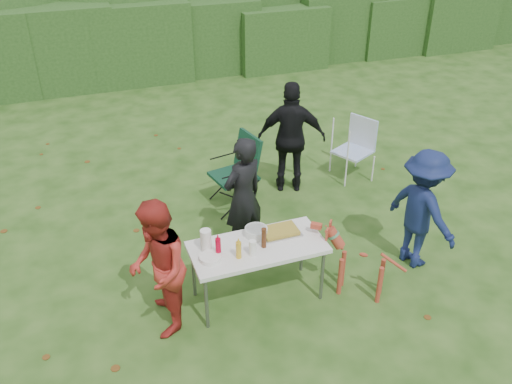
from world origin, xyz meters
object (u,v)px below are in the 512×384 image
object	(u,v)px
person_cook	(243,197)
lawn_chair	(353,149)
person_black_puffy	(291,138)
camping_chair	(233,172)
mustard_bottle	(239,250)
child	(422,210)
ketchup_bottle	(218,247)
beer_bottle	(264,238)
dog	(362,264)
person_red_jacket	(158,269)
paper_towel_roll	(206,240)
folding_table	(258,249)

from	to	relation	value
person_cook	lawn_chair	distance (m)	2.64
person_black_puffy	camping_chair	world-z (taller)	person_black_puffy
person_black_puffy	mustard_bottle	xyz separation A→B (m)	(-1.60, -2.33, -0.03)
person_black_puffy	lawn_chair	size ratio (longest dim) A/B	1.79
child	camping_chair	xyz separation A→B (m)	(-1.73, 2.09, -0.24)
ketchup_bottle	beer_bottle	xyz separation A→B (m)	(0.51, -0.02, 0.01)
child	lawn_chair	size ratio (longest dim) A/B	1.60
child	mustard_bottle	bearing A→B (deg)	79.39
dog	mustard_bottle	distance (m)	1.49
camping_chair	mustard_bottle	xyz separation A→B (m)	(-0.64, -2.19, 0.30)
person_red_jacket	beer_bottle	distance (m)	1.18
child	camping_chair	world-z (taller)	child
child	ketchup_bottle	world-z (taller)	child
lawn_chair	mustard_bottle	bearing A→B (deg)	14.67
lawn_chair	mustard_bottle	world-z (taller)	lawn_chair
dog	ketchup_bottle	world-z (taller)	ketchup_bottle
person_black_puffy	lawn_chair	xyz separation A→B (m)	(1.09, 0.03, -0.38)
camping_chair	beer_bottle	size ratio (longest dim) A/B	4.50
person_red_jacket	dog	size ratio (longest dim) A/B	1.73
paper_towel_roll	lawn_chair	bearing A→B (deg)	35.29
person_red_jacket	paper_towel_roll	xyz separation A→B (m)	(0.57, 0.20, 0.09)
child	dog	world-z (taller)	child
child	camping_chair	distance (m)	2.72
ketchup_bottle	person_red_jacket	bearing A→B (deg)	-174.65
ketchup_bottle	camping_chair	bearing A→B (deg)	68.17
lawn_chair	beer_bottle	bearing A→B (deg)	17.17
ketchup_bottle	lawn_chair	bearing A→B (deg)	37.92
folding_table	mustard_bottle	distance (m)	0.33
child	camping_chair	bearing A→B (deg)	26.64
camping_chair	lawn_chair	size ratio (longest dim) A/B	1.11
person_red_jacket	ketchup_bottle	bearing A→B (deg)	103.23
mustard_bottle	beer_bottle	xyz separation A→B (m)	(0.32, 0.09, 0.02)
person_red_jacket	dog	bearing A→B (deg)	91.27
lawn_chair	paper_towel_roll	bearing A→B (deg)	8.77
person_cook	camping_chair	xyz separation A→B (m)	(0.23, 1.13, -0.27)
person_red_jacket	person_black_puffy	bearing A→B (deg)	140.71
person_red_jacket	paper_towel_roll	bearing A→B (deg)	117.20
ketchup_bottle	paper_towel_roll	size ratio (longest dim) A/B	0.85
dog	camping_chair	world-z (taller)	camping_chair
dog	beer_bottle	bearing A→B (deg)	23.25
camping_chair	ketchup_bottle	world-z (taller)	camping_chair
dog	person_black_puffy	bearing A→B (deg)	-55.34
lawn_chair	mustard_bottle	xyz separation A→B (m)	(-2.69, -2.35, 0.35)
lawn_chair	person_red_jacket	bearing A→B (deg)	6.52
folding_table	child	size ratio (longest dim) A/B	0.97
mustard_bottle	lawn_chair	bearing A→B (deg)	41.19
folding_table	child	xyz separation A→B (m)	(2.10, -0.04, 0.09)
ketchup_bottle	beer_bottle	bearing A→B (deg)	-2.05
mustard_bottle	paper_towel_roll	distance (m)	0.38
person_cook	ketchup_bottle	xyz separation A→B (m)	(-0.60, -0.95, 0.04)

